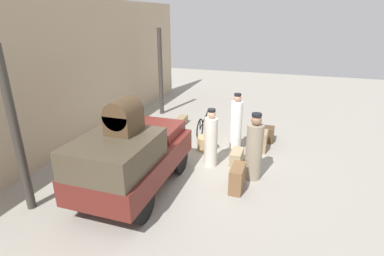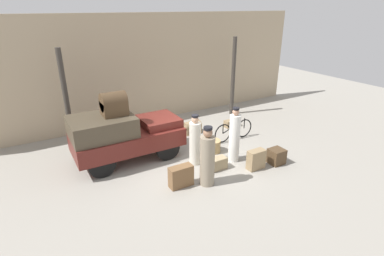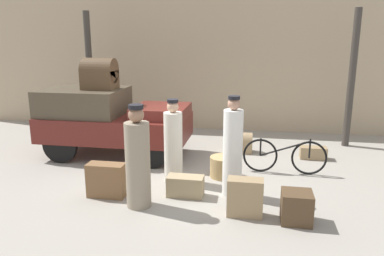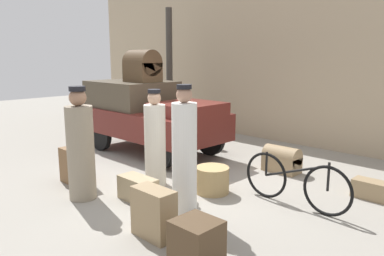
% 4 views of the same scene
% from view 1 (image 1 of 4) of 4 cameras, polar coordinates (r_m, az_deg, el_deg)
% --- Properties ---
extents(ground_plane, '(30.00, 30.00, 0.00)m').
position_cam_1_polar(ground_plane, '(8.71, 0.84, -6.44)').
color(ground_plane, gray).
extents(station_building_facade, '(16.00, 0.15, 4.50)m').
position_cam_1_polar(station_building_facade, '(9.93, -22.43, 9.16)').
color(station_building_facade, tan).
rests_on(station_building_facade, ground).
extents(canopy_pillar_left, '(0.18, 0.18, 3.51)m').
position_cam_1_polar(canopy_pillar_left, '(6.96, -30.56, -0.90)').
color(canopy_pillar_left, '#38332D').
rests_on(canopy_pillar_left, ground).
extents(canopy_pillar_right, '(0.18, 0.18, 3.51)m').
position_cam_1_polar(canopy_pillar_right, '(12.58, -6.02, 10.45)').
color(canopy_pillar_right, '#38332D').
rests_on(canopy_pillar_right, ground).
extents(truck, '(3.46, 1.65, 1.61)m').
position_cam_1_polar(truck, '(7.06, -11.43, -5.49)').
color(truck, black).
rests_on(truck, ground).
extents(bicycle, '(1.73, 0.04, 0.77)m').
position_cam_1_polar(bicycle, '(10.55, 2.32, 0.73)').
color(bicycle, black).
rests_on(bicycle, ground).
extents(wicker_basket, '(0.55, 0.55, 0.43)m').
position_cam_1_polar(wicker_basket, '(9.39, 2.71, -2.94)').
color(wicker_basket, tan).
rests_on(wicker_basket, ground).
extents(porter_carrying_trunk, '(0.42, 0.42, 1.76)m').
position_cam_1_polar(porter_carrying_trunk, '(7.72, 11.74, -4.06)').
color(porter_carrying_trunk, gray).
rests_on(porter_carrying_trunk, ground).
extents(porter_standing_middle, '(0.35, 0.35, 1.83)m').
position_cam_1_polar(porter_standing_middle, '(9.19, 8.39, 0.57)').
color(porter_standing_middle, white).
rests_on(porter_standing_middle, ground).
extents(porter_with_bicycle, '(0.36, 0.36, 1.66)m').
position_cam_1_polar(porter_with_bicycle, '(8.23, 3.62, -2.35)').
color(porter_with_bicycle, silver).
rests_on(porter_with_bicycle, ground).
extents(trunk_umber_medium, '(0.66, 0.32, 0.37)m').
position_cam_1_polar(trunk_umber_medium, '(8.67, 8.49, -5.45)').
color(trunk_umber_medium, '#9E8966').
rests_on(trunk_umber_medium, ground).
extents(trunk_barrel_dark, '(0.68, 0.39, 0.50)m').
position_cam_1_polar(trunk_barrel_dark, '(10.14, -6.65, -1.04)').
color(trunk_barrel_dark, '#937A56').
rests_on(trunk_barrel_dark, ground).
extents(suitcase_black_upright, '(0.68, 0.30, 0.62)m').
position_cam_1_polar(suitcase_black_upright, '(7.36, 8.61, -9.44)').
color(suitcase_black_upright, brown).
rests_on(suitcase_black_upright, ground).
extents(trunk_wicker_pale, '(0.61, 0.29, 0.29)m').
position_cam_1_polar(trunk_wicker_pale, '(11.62, -1.93, 1.46)').
color(trunk_wicker_pale, '#937A56').
rests_on(trunk_wicker_pale, ground).
extents(suitcase_tan_flat, '(0.57, 0.29, 0.62)m').
position_cam_1_polar(suitcase_tan_flat, '(9.55, 13.20, -2.44)').
color(suitcase_tan_flat, '#937A56').
rests_on(suitcase_tan_flat, ground).
extents(suitcase_small_leather, '(0.47, 0.45, 0.49)m').
position_cam_1_polar(suitcase_small_leather, '(10.31, 14.04, -1.16)').
color(suitcase_small_leather, '#4C3823').
rests_on(suitcase_small_leather, ground).
extents(trunk_on_truck_roof, '(0.75, 0.59, 0.73)m').
position_cam_1_polar(trunk_on_truck_roof, '(6.52, -12.86, 2.13)').
color(trunk_on_truck_roof, '#4C3823').
rests_on(trunk_on_truck_roof, truck).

